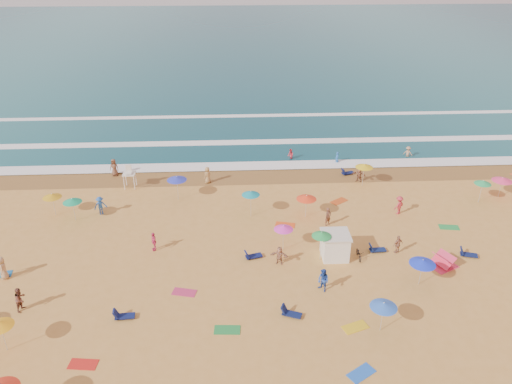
{
  "coord_description": "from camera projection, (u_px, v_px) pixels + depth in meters",
  "views": [
    {
      "loc": [
        -2.12,
        -35.07,
        22.84
      ],
      "look_at": [
        -0.08,
        6.0,
        1.5
      ],
      "focal_mm": 35.0,
      "sensor_mm": 36.0,
      "label": 1
    }
  ],
  "objects": [
    {
      "name": "surf_foam",
      "position": [
        250.0,
        144.0,
        60.56
      ],
      "size": [
        200.0,
        18.7,
        0.05
      ],
      "color": "white",
      "rests_on": "ground"
    },
    {
      "name": "lifeguard_stand",
      "position": [
        130.0,
        178.0,
        50.0
      ],
      "size": [
        1.2,
        1.2,
        2.1
      ],
      "primitive_type": null,
      "color": "white",
      "rests_on": "ground"
    },
    {
      "name": "loungers",
      "position": [
        326.0,
        255.0,
        39.63
      ],
      "size": [
        50.04,
        26.05,
        0.34
      ],
      "color": "#0F194F",
      "rests_on": "ground"
    },
    {
      "name": "ground",
      "position": [
        260.0,
        241.0,
        41.71
      ],
      "size": [
        220.0,
        220.0,
        0.0
      ],
      "primitive_type": "plane",
      "color": "gold",
      "rests_on": "ground"
    },
    {
      "name": "ocean",
      "position": [
        240.0,
        44.0,
        116.17
      ],
      "size": [
        220.0,
        140.0,
        0.18
      ],
      "primitive_type": "cube",
      "color": "#0C4756",
      "rests_on": "ground"
    },
    {
      "name": "beach_umbrellas",
      "position": [
        280.0,
        224.0,
        39.95
      ],
      "size": [
        50.35,
        28.21,
        0.77
      ],
      "color": "#F336C6",
      "rests_on": "ground"
    },
    {
      "name": "beachgoers",
      "position": [
        246.0,
        208.0,
        45.01
      ],
      "size": [
        38.2,
        25.43,
        2.13
      ],
      "color": "#265BB3",
      "rests_on": "ground"
    },
    {
      "name": "bicycle",
      "position": [
        359.0,
        254.0,
        39.31
      ],
      "size": [
        0.57,
        1.55,
        0.81
      ],
      "primitive_type": "imported",
      "rotation": [
        0.0,
        0.0,
        -0.02
      ],
      "color": "black",
      "rests_on": "ground"
    },
    {
      "name": "cabana_roof",
      "position": [
        336.0,
        235.0,
        38.73
      ],
      "size": [
        2.2,
        2.2,
        0.12
      ],
      "primitive_type": "cube",
      "color": "silver",
      "rests_on": "cabana"
    },
    {
      "name": "towels",
      "position": [
        297.0,
        266.0,
        38.55
      ],
      "size": [
        50.03,
        27.38,
        0.03
      ],
      "color": "red",
      "rests_on": "ground"
    },
    {
      "name": "cabana",
      "position": [
        335.0,
        246.0,
        39.21
      ],
      "size": [
        2.0,
        2.0,
        2.0
      ],
      "primitive_type": "cube",
      "color": "white",
      "rests_on": "ground"
    },
    {
      "name": "wet_sand",
      "position": [
        254.0,
        176.0,
        52.79
      ],
      "size": [
        220.0,
        220.0,
        0.0
      ],
      "primitive_type": "plane",
      "color": "olive",
      "rests_on": "ground"
    }
  ]
}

